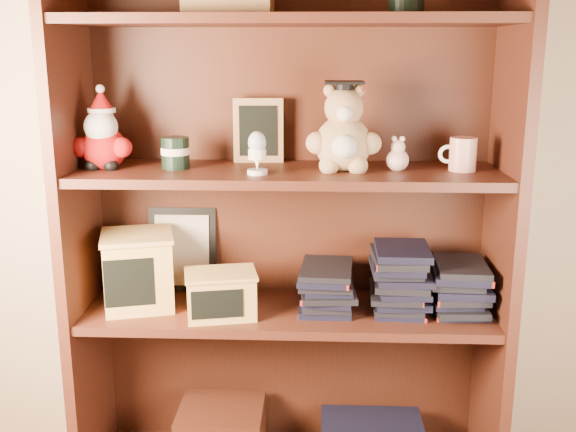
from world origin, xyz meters
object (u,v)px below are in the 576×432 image
(grad_teddy_bear, at_px, (344,136))
(treats_box, at_px, (138,270))
(bookcase, at_px, (288,226))
(teacher_mug, at_px, (462,154))

(grad_teddy_bear, bearing_deg, treats_box, 179.36)
(bookcase, bearing_deg, treats_box, -173.04)
(bookcase, relative_size, teacher_mug, 15.88)
(teacher_mug, height_order, treats_box, teacher_mug)
(grad_teddy_bear, distance_m, treats_box, 0.69)
(grad_teddy_bear, height_order, teacher_mug, grad_teddy_bear)
(bookcase, relative_size, treats_box, 6.66)
(grad_teddy_bear, relative_size, treats_box, 1.01)
(grad_teddy_bear, bearing_deg, bookcase, 158.91)
(bookcase, bearing_deg, teacher_mug, -6.20)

